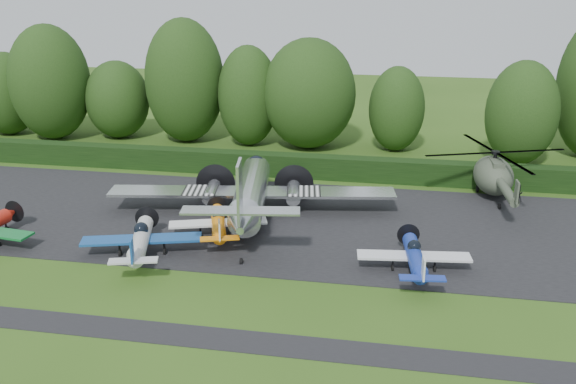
% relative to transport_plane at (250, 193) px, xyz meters
% --- Properties ---
extents(ground, '(160.00, 160.00, 0.00)m').
position_rel_transport_plane_xyz_m(ground, '(-1.86, -10.47, -1.94)').
color(ground, '#2E4F16').
rests_on(ground, ground).
extents(apron, '(70.00, 18.00, 0.01)m').
position_rel_transport_plane_xyz_m(apron, '(-1.86, -0.47, -1.93)').
color(apron, black).
rests_on(apron, ground).
extents(taxiway_verge, '(70.00, 2.00, 0.00)m').
position_rel_transport_plane_xyz_m(taxiway_verge, '(-1.86, -16.47, -1.93)').
color(taxiway_verge, black).
rests_on(taxiway_verge, ground).
extents(hedgerow, '(90.00, 1.60, 2.00)m').
position_rel_transport_plane_xyz_m(hedgerow, '(-1.86, 10.53, -1.94)').
color(hedgerow, black).
rests_on(hedgerow, ground).
extents(transport_plane, '(21.67, 16.62, 6.94)m').
position_rel_transport_plane_xyz_m(transport_plane, '(0.00, 0.00, 0.00)').
color(transport_plane, silver).
rests_on(transport_plane, ground).
extents(light_plane_white, '(7.69, 8.08, 2.95)m').
position_rel_transport_plane_xyz_m(light_plane_white, '(-5.28, -8.00, -0.71)').
color(light_plane_white, silver).
rests_on(light_plane_white, ground).
extents(light_plane_orange, '(6.76, 7.11, 2.60)m').
position_rel_transport_plane_xyz_m(light_plane_orange, '(-1.29, -3.99, -0.85)').
color(light_plane_orange, orange).
rests_on(light_plane_orange, ground).
extents(light_plane_blue, '(6.93, 7.28, 2.66)m').
position_rel_transport_plane_xyz_m(light_plane_blue, '(12.01, -7.20, -0.83)').
color(light_plane_blue, navy).
rests_on(light_plane_blue, ground).
extents(helicopter, '(11.79, 13.81, 3.80)m').
position_rel_transport_plane_xyz_m(helicopter, '(18.31, 8.18, 0.10)').
color(helicopter, '#3F4837').
rests_on(helicopter, ground).
extents(tree_0, '(8.28, 8.28, 12.96)m').
position_rel_transport_plane_xyz_m(tree_0, '(-11.92, 20.81, 4.53)').
color(tree_0, black).
rests_on(tree_0, ground).
extents(tree_1, '(8.45, 8.45, 12.26)m').
position_rel_transport_plane_xyz_m(tree_1, '(-26.45, 19.27, 4.18)').
color(tree_1, black).
rests_on(tree_1, ground).
extents(tree_2, '(6.31, 6.31, 10.39)m').
position_rel_transport_plane_xyz_m(tree_2, '(-4.98, 20.42, 3.24)').
color(tree_2, black).
rests_on(tree_2, ground).
extents(tree_3, '(6.77, 6.77, 9.13)m').
position_rel_transport_plane_xyz_m(tree_3, '(-32.41, 20.24, 2.62)').
color(tree_3, black).
rests_on(tree_3, ground).
extents(tree_6, '(9.48, 9.48, 11.22)m').
position_rel_transport_plane_xyz_m(tree_6, '(1.33, 20.51, 3.67)').
color(tree_6, black).
rests_on(tree_6, ground).
extents(tree_7, '(5.59, 5.59, 8.58)m').
position_rel_transport_plane_xyz_m(tree_7, '(10.17, 20.92, 2.34)').
color(tree_7, black).
rests_on(tree_7, ground).
extents(tree_9, '(6.84, 6.84, 8.38)m').
position_rel_transport_plane_xyz_m(tree_9, '(-19.72, 20.97, 2.24)').
color(tree_9, black).
rests_on(tree_9, ground).
extents(tree_10, '(6.68, 6.68, 9.82)m').
position_rel_transport_plane_xyz_m(tree_10, '(21.70, 18.14, 2.96)').
color(tree_10, black).
rests_on(tree_10, ground).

